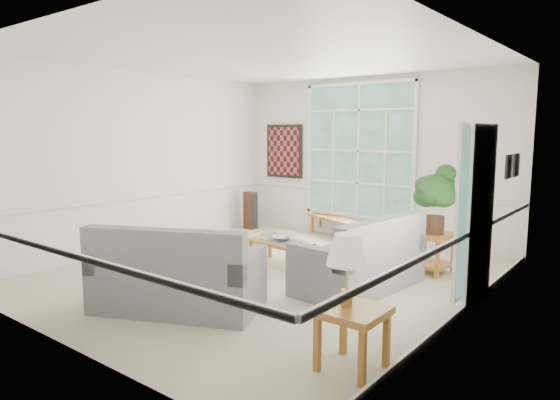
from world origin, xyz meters
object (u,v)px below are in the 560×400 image
Objects in this scene: loveseat_right at (359,252)px; end_table at (430,252)px; coffee_table at (280,253)px; loveseat_front at (178,266)px; side_table at (352,339)px.

end_table is at bearing 76.64° from loveseat_right.
coffee_table is 2.20m from end_table.
loveseat_right is 1.37m from end_table.
loveseat_front is at bearing -117.29° from loveseat_right.
loveseat_front is (-1.25, -1.91, 0.02)m from loveseat_right.
loveseat_right reaches higher than coffee_table.
loveseat_right reaches higher than end_table.
end_table is (1.96, 0.99, 0.11)m from coffee_table.
loveseat_right is 3.04× the size of end_table.
loveseat_front is at bearing -76.81° from coffee_table.
loveseat_front is 2.32m from side_table.
loveseat_front is 3.15× the size of end_table.
end_table is at bearing 33.30° from coffee_table.
coffee_table is at bearing 72.09° from loveseat_front.
end_table is 3.33m from side_table.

